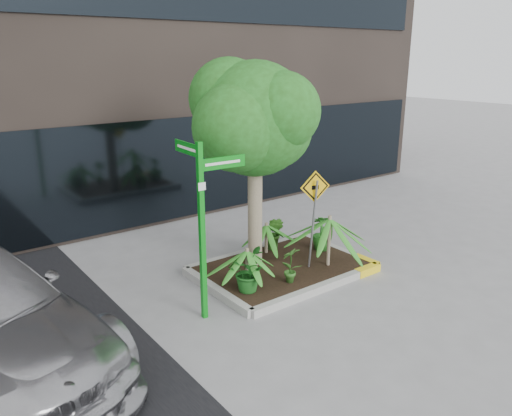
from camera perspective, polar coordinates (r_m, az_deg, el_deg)
ground at (r=9.84m, az=3.26°, el=-8.18°), size 80.00×80.00×0.00m
planter at (r=10.12m, az=3.26°, el=-6.80°), size 3.35×2.36×0.15m
tree at (r=9.46m, az=-0.18°, el=10.12°), size 2.78×2.47×4.17m
palm_front at (r=9.87m, az=8.44°, el=-1.24°), size 1.17×1.17×1.30m
palm_left at (r=8.98m, az=-1.03°, el=-4.92°), size 0.82×0.82×0.91m
palm_back at (r=10.50m, az=1.19°, el=-1.94°), size 0.75×0.75×0.84m
shrub_a at (r=8.92m, az=-1.08°, el=-7.22°), size 0.92×0.92×0.74m
shrub_b at (r=10.85m, az=7.57°, el=-2.78°), size 0.61×0.61×0.77m
shrub_c at (r=9.27m, az=3.98°, el=-6.42°), size 0.39×0.39×0.71m
shrub_d at (r=10.77m, az=2.09°, el=-2.87°), size 0.55×0.55×0.74m
street_sign_post at (r=7.92m, az=-6.10°, el=-0.42°), size 0.87×0.87×2.95m
cattle_sign at (r=9.49m, az=6.66°, el=0.46°), size 0.59×0.27×1.99m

